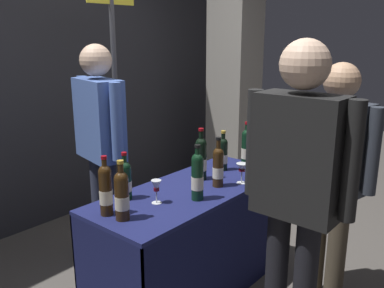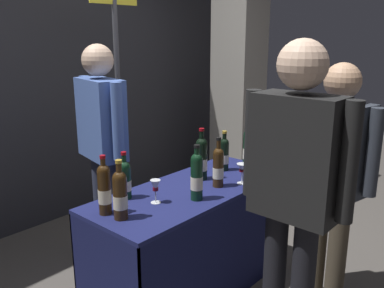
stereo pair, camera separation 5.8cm
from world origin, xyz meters
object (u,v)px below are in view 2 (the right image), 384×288
Objects in this scene: featured_wine_bottle at (224,154)px; display_bottle_0 at (248,148)px; tasting_table at (192,223)px; wine_glass_mid at (242,169)px; booth_signpost at (118,89)px; wine_glass_near_vendor at (156,187)px; vendor_presenter at (102,135)px; concrete_pillar at (240,31)px; taster_foreground_right at (295,181)px.

featured_wine_bottle is 0.20m from display_bottle_0.
wine_glass_mid is (0.29, -0.20, 0.35)m from tasting_table.
display_bottle_0 is 1.21m from booth_signpost.
wine_glass_near_vendor is at bearing -179.15° from tasting_table.
tasting_table is 0.73m from display_bottle_0.
vendor_presenter is at bearing -144.49° from booth_signpost.
concrete_pillar is at bearing -3.60° from booth_signpost.
concrete_pillar is at bearing 23.88° from wine_glass_near_vendor.
wine_glass_near_vendor is 0.08× the size of taster_foreground_right.
featured_wine_bottle is 0.17× the size of taster_foreground_right.
taster_foreground_right is 0.80× the size of booth_signpost.
display_bottle_0 is 2.50× the size of wine_glass_mid.
booth_signpost is at bearing 176.40° from concrete_pillar.
display_bottle_0 reaches higher than wine_glass_near_vendor.
wine_glass_near_vendor is at bearing 12.64° from taster_foreground_right.
vendor_presenter reaches higher than wine_glass_near_vendor.
vendor_presenter is at bearing 131.47° from display_bottle_0.
concrete_pillar is at bearing 106.55° from vendor_presenter.
taster_foreground_right is at bearing -134.26° from display_bottle_0.
vendor_presenter is at bearing 97.87° from tasting_table.
tasting_table is (-1.90, -0.98, -1.26)m from concrete_pillar.
wine_glass_mid is 1.09m from vendor_presenter.
featured_wine_bottle is 0.86× the size of display_bottle_0.
vendor_presenter is (-0.40, 1.00, 0.15)m from wine_glass_mid.
booth_signpost reaches higher than wine_glass_mid.
vendor_presenter is at bearing 111.77° from wine_glass_mid.
concrete_pillar is 2.48m from tasting_table.
wine_glass_mid is at bearing -151.45° from display_bottle_0.
display_bottle_0 is 0.21× the size of vendor_presenter.
vendor_presenter is (-2.01, -0.18, -0.76)m from concrete_pillar.
display_bottle_0 is at bearing -73.22° from booth_signpost.
booth_signpost is at bearing 60.65° from wine_glass_near_vendor.
wine_glass_near_vendor is at bearing -119.35° from booth_signpost.
vendor_presenter is 0.56m from booth_signpost.
concrete_pillar is 1.84m from display_bottle_0.
booth_signpost is at bearing -12.84° from taster_foreground_right.
taster_foreground_right is at bearing -102.92° from booth_signpost.
taster_foreground_right reaches higher than vendor_presenter.
tasting_table is at bearing -104.64° from booth_signpost.
tasting_table is 0.88× the size of vendor_presenter.
concrete_pillar is at bearing 27.34° from tasting_table.
wine_glass_near_vendor is 1.32m from booth_signpost.
display_bottle_0 is 1.10m from taster_foreground_right.
featured_wine_bottle is (0.43, 0.07, 0.38)m from tasting_table.
display_bottle_0 is 2.41× the size of wine_glass_near_vendor.
featured_wine_bottle is (-1.46, -0.92, -0.88)m from concrete_pillar.
tasting_table is 4.89× the size of featured_wine_bottle.
vendor_presenter is 1.61m from taster_foreground_right.
display_bottle_0 is (0.62, -0.02, 0.40)m from tasting_table.
booth_signpost is (-1.61, 0.10, -0.47)m from concrete_pillar.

